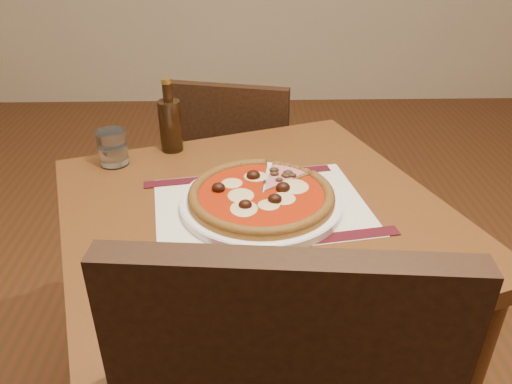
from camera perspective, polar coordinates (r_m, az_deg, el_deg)
The scene contains 8 objects.
table at distance 1.14m, azimuth 0.03°, elevation -6.26°, with size 1.02×1.02×0.75m.
chair_far at distance 1.80m, azimuth -2.31°, elevation 2.12°, with size 0.47×0.47×0.84m.
placemat at distance 1.08m, azimuth 0.60°, elevation -1.64°, with size 0.45×0.32×0.00m, color silver.
plate at distance 1.08m, azimuth 0.60°, elevation -1.19°, with size 0.35×0.35×0.02m, color white.
pizza at distance 1.07m, azimuth 0.60°, elevation -0.29°, with size 0.32×0.32×0.04m.
ham_slice at distance 1.15m, azimuth 3.60°, elevation 1.71°, with size 0.12×0.14×0.02m.
water_glass at distance 1.30m, azimuth -16.09°, elevation 4.88°, with size 0.07×0.07×0.09m, color white.
bottle at distance 1.33m, azimuth -9.78°, elevation 7.78°, with size 0.06×0.06×0.19m.
Camera 1 is at (-0.18, -0.71, 1.32)m, focal length 35.00 mm.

